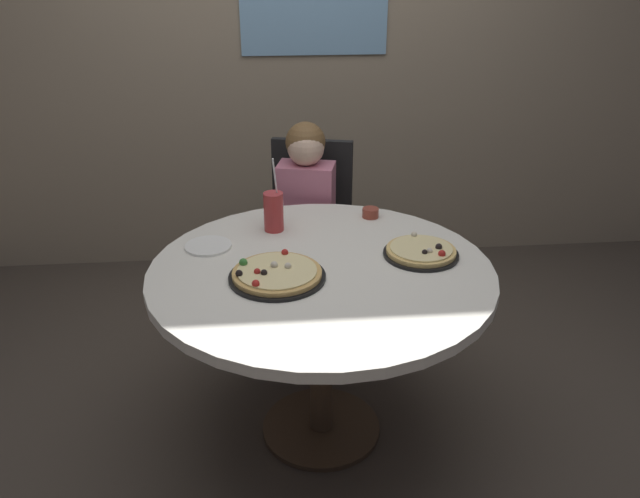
# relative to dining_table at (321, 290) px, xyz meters

# --- Properties ---
(ground_plane) EXTENTS (8.00, 8.00, 0.00)m
(ground_plane) POSITION_rel_dining_table_xyz_m (0.00, 0.00, -0.66)
(ground_plane) COLOR #4C4238
(wall_with_window) EXTENTS (5.20, 0.14, 2.90)m
(wall_with_window) POSITION_rel_dining_table_xyz_m (0.00, 1.70, 0.79)
(wall_with_window) COLOR gray
(wall_with_window) RESTS_ON ground_plane
(dining_table) EXTENTS (1.25, 1.25, 0.75)m
(dining_table) POSITION_rel_dining_table_xyz_m (0.00, 0.00, 0.00)
(dining_table) COLOR silver
(dining_table) RESTS_ON ground_plane
(chair_wooden) EXTENTS (0.48, 0.48, 0.95)m
(chair_wooden) POSITION_rel_dining_table_xyz_m (0.02, 0.87, -0.13)
(chair_wooden) COLOR black
(chair_wooden) RESTS_ON ground_plane
(diner_child) EXTENTS (0.33, 0.43, 1.08)m
(diner_child) POSITION_rel_dining_table_xyz_m (-0.02, 0.70, -0.17)
(diner_child) COLOR #3F4766
(diner_child) RESTS_ON ground_plane
(pizza_veggie) EXTENTS (0.34, 0.34, 0.05)m
(pizza_veggie) POSITION_rel_dining_table_xyz_m (-0.16, -0.07, 0.11)
(pizza_veggie) COLOR black
(pizza_veggie) RESTS_ON dining_table
(pizza_cheese) EXTENTS (0.28, 0.28, 0.05)m
(pizza_cheese) POSITION_rel_dining_table_xyz_m (0.38, 0.06, 0.11)
(pizza_cheese) COLOR black
(pizza_cheese) RESTS_ON dining_table
(soda_cup) EXTENTS (0.08, 0.08, 0.31)m
(soda_cup) POSITION_rel_dining_table_xyz_m (-0.16, 0.35, 0.17)
(soda_cup) COLOR #B73333
(soda_cup) RESTS_ON dining_table
(sauce_bowl) EXTENTS (0.07, 0.07, 0.04)m
(sauce_bowl) POSITION_rel_dining_table_xyz_m (0.25, 0.45, 0.11)
(sauce_bowl) COLOR brown
(sauce_bowl) RESTS_ON dining_table
(plate_small) EXTENTS (0.18, 0.18, 0.01)m
(plate_small) POSITION_rel_dining_table_xyz_m (-0.42, 0.21, 0.10)
(plate_small) COLOR white
(plate_small) RESTS_ON dining_table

